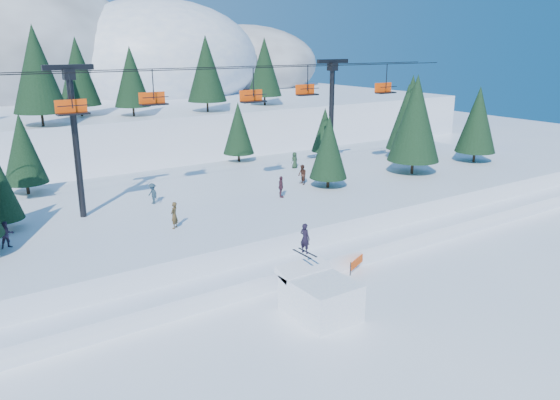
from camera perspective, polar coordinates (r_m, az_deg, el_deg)
ground at (r=30.03m, az=7.60°, el=-12.06°), size 160.00×160.00×0.00m
mid_shelf at (r=43.54m, az=-8.21°, el=-1.25°), size 70.00×22.00×2.50m
berm at (r=35.55m, az=-0.98°, el=-6.32°), size 70.00×6.00×1.10m
mountain_ridge at (r=93.86m, az=-26.82°, el=11.67°), size 119.00×60.94×26.46m
jump_kicker at (r=29.64m, az=4.13°, el=-9.88°), size 3.01×4.29×4.75m
chairlift at (r=42.67m, az=-6.61°, el=9.55°), size 46.00×3.21×10.28m
conifer_stand at (r=43.50m, az=-5.71°, el=6.47°), size 62.34×17.70×8.99m
distant_skiers at (r=41.62m, az=-7.42°, el=0.94°), size 27.25×10.78×1.77m
banner_near at (r=35.95m, az=8.29°, el=-6.25°), size 2.60×1.23×0.90m
banner_far at (r=39.59m, az=11.06°, el=-4.26°), size 2.70×0.99×0.90m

